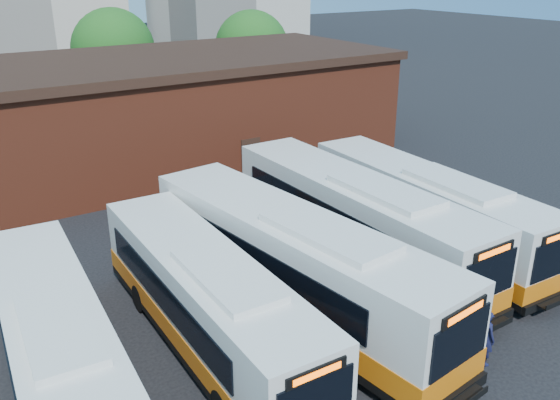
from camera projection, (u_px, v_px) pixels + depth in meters
ground at (373, 303)px, 21.50m from camera, size 220.00×220.00×0.00m
bus_farwest at (58, 354)px, 16.31m from camera, size 3.18×12.02×3.24m
bus_west at (207, 305)px, 18.58m from camera, size 2.74×12.37×3.36m
bus_midwest at (294, 268)px, 20.44m from camera, size 4.47×14.09×3.78m
bus_mideast at (354, 223)px, 24.04m from camera, size 3.05×13.80×3.74m
bus_east at (425, 212)px, 25.32m from camera, size 3.04×13.01×3.52m
transit_worker at (485, 337)px, 17.99m from camera, size 0.52×0.72×1.84m
depot_building at (158, 109)px, 35.93m from camera, size 28.60×12.60×6.40m
tree_mid at (114, 50)px, 47.20m from camera, size 6.56×6.56×8.36m
tree_east at (252, 48)px, 50.46m from camera, size 6.24×6.24×7.96m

